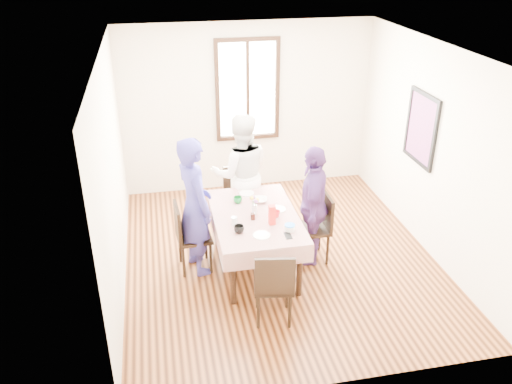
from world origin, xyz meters
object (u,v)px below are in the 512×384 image
at_px(chair_left, 194,237).
at_px(chair_far, 241,200).
at_px(chair_near, 273,284).
at_px(chair_right, 312,228).
at_px(person_right, 312,205).
at_px(person_left, 194,206).
at_px(person_far, 241,174).
at_px(dining_table, 255,242).

xyz_separation_m(chair_left, chair_far, (0.75, 0.87, 0.00)).
bearing_deg(chair_near, chair_right, 64.02).
xyz_separation_m(chair_right, person_right, (-0.02, 0.00, 0.34)).
distance_m(person_left, person_far, 1.13).
xyz_separation_m(dining_table, chair_far, (0.00, 1.01, 0.08)).
xyz_separation_m(chair_left, person_right, (1.49, -0.09, 0.34)).
distance_m(chair_right, person_right, 0.34).
relative_size(dining_table, person_far, 0.85).
distance_m(dining_table, person_right, 0.85).
bearing_deg(chair_left, person_far, 134.85).
distance_m(chair_left, chair_near, 1.38).
relative_size(chair_right, person_left, 0.51).
bearing_deg(person_right, chair_near, -15.31).
bearing_deg(chair_left, chair_near, 29.43).
height_order(chair_far, person_left, person_left).
xyz_separation_m(chair_left, chair_near, (0.75, -1.15, 0.00)).
height_order(chair_left, chair_right, same).
xyz_separation_m(dining_table, chair_left, (-0.75, 0.14, 0.08)).
xyz_separation_m(dining_table, person_far, (0.00, 0.99, 0.49)).
distance_m(person_far, person_right, 1.20).
bearing_deg(dining_table, person_far, 90.00).
height_order(chair_left, person_left, person_left).
bearing_deg(chair_near, person_right, 64.74).
bearing_deg(person_left, person_right, -111.35).
bearing_deg(dining_table, chair_far, 90.00).
bearing_deg(person_right, chair_left, -74.13).
height_order(person_left, person_right, person_left).
relative_size(chair_left, person_left, 0.51).
xyz_separation_m(chair_right, chair_far, (-0.75, 0.97, 0.00)).
xyz_separation_m(chair_far, chair_near, (0.00, -2.03, 0.00)).
distance_m(dining_table, person_far, 1.11).
bearing_deg(chair_left, chair_far, 135.45).
xyz_separation_m(dining_table, person_left, (-0.73, 0.14, 0.51)).
xyz_separation_m(chair_near, person_right, (0.73, 1.06, 0.34)).
relative_size(dining_table, chair_right, 1.62).
relative_size(chair_left, chair_right, 1.00).
bearing_deg(chair_far, person_left, 43.84).
bearing_deg(dining_table, person_left, 169.34).
bearing_deg(chair_far, dining_table, 83.83).
height_order(dining_table, chair_left, chair_left).
height_order(person_far, person_right, person_far).
bearing_deg(chair_left, person_right, 82.66).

